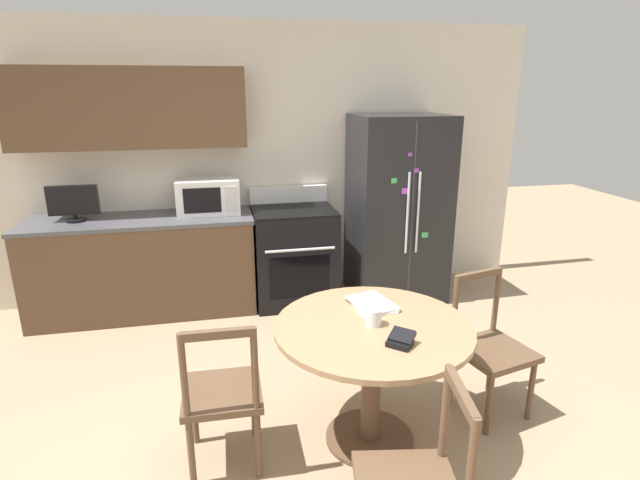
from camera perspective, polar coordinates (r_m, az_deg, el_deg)
name	(u,v)px	position (r m, az deg, el deg)	size (l,w,h in m)	color
ground_plane	(332,463)	(3.06, 1.38, -24.15)	(14.00, 14.00, 0.00)	#9E8466
back_wall	(238,150)	(4.87, -9.36, 10.07)	(5.20, 0.44, 2.60)	silver
kitchen_counter	(144,266)	(4.83, -19.46, -2.79)	(1.99, 0.64, 0.90)	brown
refrigerator	(397,208)	(4.90, 8.84, 3.61)	(0.87, 0.76, 1.77)	black
oven_range	(294,255)	(4.81, -2.98, -1.67)	(0.76, 0.68, 1.08)	black
microwave	(208,196)	(4.68, -12.67, 4.91)	(0.56, 0.36, 0.32)	white
countertop_tv	(73,202)	(4.77, -26.37, 3.91)	(0.41, 0.16, 0.31)	black
dining_table	(372,351)	(2.89, 6.00, -12.51)	(1.10, 1.10, 0.76)	#997551
dining_chair_left	(222,395)	(2.85, -11.10, -16.98)	(0.43, 0.43, 0.90)	brown
dining_chair_right	(490,349)	(3.39, 18.87, -11.67)	(0.51, 0.51, 0.90)	brown
candle_glass	(373,318)	(2.79, 6.13, -8.86)	(0.09, 0.09, 0.09)	silver
wallet	(401,340)	(2.62, 9.23, -11.20)	(0.17, 0.17, 0.07)	black
mail_stack	(372,304)	(3.03, 5.92, -7.28)	(0.28, 0.34, 0.02)	white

